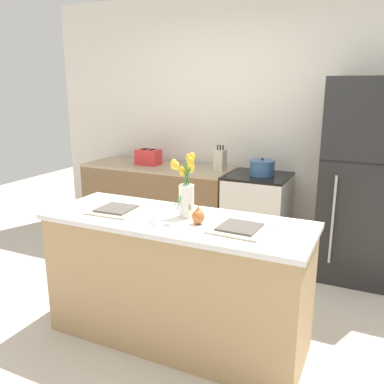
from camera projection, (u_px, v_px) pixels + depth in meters
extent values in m
plane|color=beige|center=(177.00, 337.00, 2.90)|extent=(10.00, 10.00, 0.00)
cube|color=silver|center=(262.00, 124.00, 4.31)|extent=(5.20, 0.08, 2.70)
cube|color=tan|center=(177.00, 282.00, 2.79)|extent=(1.76, 0.62, 0.86)
cube|color=silver|center=(176.00, 221.00, 2.68)|extent=(1.80, 0.66, 0.03)
cube|color=brown|center=(158.00, 205.00, 4.63)|extent=(1.68, 0.60, 0.85)
cube|color=tan|center=(158.00, 167.00, 4.52)|extent=(1.68, 0.60, 0.03)
cube|color=silver|center=(257.00, 218.00, 4.15)|extent=(0.60, 0.60, 0.86)
cube|color=black|center=(259.00, 176.00, 4.04)|extent=(0.60, 0.60, 0.02)
cube|color=black|center=(248.00, 230.00, 3.89)|extent=(0.42, 0.01, 0.28)
cube|color=black|center=(362.00, 181.00, 3.64)|extent=(0.68, 0.64, 1.82)
cube|color=black|center=(362.00, 164.00, 3.30)|extent=(0.67, 0.01, 0.01)
cylinder|color=#B2B5B7|center=(333.00, 220.00, 3.49)|extent=(0.02, 0.02, 0.79)
cylinder|color=silver|center=(186.00, 201.00, 2.68)|extent=(0.10, 0.10, 0.22)
cylinder|color=#3D8438|center=(189.00, 185.00, 2.65)|extent=(0.05, 0.01, 0.33)
ellipsoid|color=yellow|center=(192.00, 157.00, 2.60)|extent=(0.04, 0.04, 0.06)
cylinder|color=#3D8438|center=(189.00, 190.00, 2.68)|extent=(0.02, 0.04, 0.25)
ellipsoid|color=yellow|center=(191.00, 167.00, 2.65)|extent=(0.05, 0.05, 0.07)
cylinder|color=#3D8438|center=(187.00, 185.00, 2.68)|extent=(0.02, 0.08, 0.31)
ellipsoid|color=yellow|center=(189.00, 158.00, 2.67)|extent=(0.04, 0.04, 0.06)
cylinder|color=#3D8438|center=(185.00, 192.00, 2.68)|extent=(0.05, 0.03, 0.23)
ellipsoid|color=yellow|center=(183.00, 171.00, 2.67)|extent=(0.04, 0.04, 0.07)
cylinder|color=#3D8438|center=(182.00, 188.00, 2.67)|extent=(0.11, 0.03, 0.26)
ellipsoid|color=yellow|center=(174.00, 164.00, 2.64)|extent=(0.05, 0.05, 0.07)
cylinder|color=#3D8438|center=(183.00, 188.00, 2.64)|extent=(0.05, 0.11, 0.27)
ellipsoid|color=yellow|center=(177.00, 166.00, 2.57)|extent=(0.04, 0.04, 0.06)
cylinder|color=#3D8438|center=(187.00, 186.00, 2.65)|extent=(0.09, 0.07, 0.30)
ellipsoid|color=yellow|center=(190.00, 162.00, 2.56)|extent=(0.04, 0.04, 0.06)
ellipsoid|color=#C66B33|center=(198.00, 217.00, 2.55)|extent=(0.08, 0.08, 0.09)
cone|color=#C66B33|center=(198.00, 209.00, 2.54)|extent=(0.05, 0.05, 0.04)
cylinder|color=brown|center=(198.00, 205.00, 2.53)|extent=(0.01, 0.01, 0.02)
cube|color=beige|center=(116.00, 210.00, 2.83)|extent=(0.34, 0.34, 0.01)
cube|color=#514C47|center=(116.00, 208.00, 2.83)|extent=(0.24, 0.24, 0.01)
cube|color=beige|center=(240.00, 229.00, 2.46)|extent=(0.34, 0.34, 0.01)
cube|color=#514C47|center=(240.00, 227.00, 2.46)|extent=(0.24, 0.24, 0.01)
cube|color=red|center=(148.00, 157.00, 4.56)|extent=(0.26, 0.18, 0.17)
cube|color=black|center=(145.00, 149.00, 4.56)|extent=(0.05, 0.11, 0.01)
cube|color=black|center=(152.00, 150.00, 4.52)|extent=(0.05, 0.11, 0.01)
cube|color=black|center=(138.00, 154.00, 4.61)|extent=(0.02, 0.02, 0.02)
cylinder|color=#386093|center=(262.00, 168.00, 4.01)|extent=(0.24, 0.24, 0.14)
cylinder|color=#386093|center=(262.00, 161.00, 3.99)|extent=(0.25, 0.25, 0.01)
sphere|color=black|center=(262.00, 159.00, 3.99)|extent=(0.02, 0.02, 0.02)
cube|color=beige|center=(220.00, 160.00, 4.21)|extent=(0.10, 0.14, 0.22)
cylinder|color=black|center=(218.00, 147.00, 4.19)|extent=(0.01, 0.01, 0.05)
cylinder|color=black|center=(220.00, 147.00, 4.18)|extent=(0.01, 0.01, 0.05)
cylinder|color=black|center=(223.00, 148.00, 4.16)|extent=(0.01, 0.01, 0.05)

